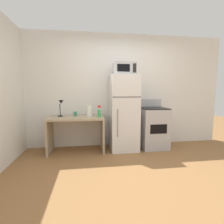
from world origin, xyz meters
TOP-DOWN VIEW (x-y plane):
  - ground_plane at (0.00, 0.00)m, footprint 12.00×12.00m
  - wall_back_white at (0.00, 1.70)m, footprint 5.00×0.10m
  - desk at (-1.01, 1.31)m, footprint 1.16×0.63m
  - desk_lamp at (-1.33, 1.41)m, footprint 0.14×0.12m
  - paper_towel_roll at (-0.73, 1.32)m, footprint 0.11×0.11m
  - spray_bottle at (-0.53, 1.20)m, footprint 0.06×0.06m
  - coffee_mug at (-1.04, 1.45)m, footprint 0.08×0.08m
  - refrigerator at (0.02, 1.32)m, footprint 0.59×0.65m
  - microwave at (0.02, 1.30)m, footprint 0.46×0.35m
  - oven_range at (0.72, 1.33)m, footprint 0.58×0.61m

SIDE VIEW (x-z plane):
  - ground_plane at x=0.00m, z-range 0.00..0.00m
  - oven_range at x=0.72m, z-range -0.08..1.02m
  - desk at x=-1.01m, z-range 0.15..0.90m
  - coffee_mug at x=-1.04m, z-range 0.75..0.84m
  - refrigerator at x=0.02m, z-range 0.00..1.63m
  - spray_bottle at x=-0.53m, z-range 0.72..0.97m
  - paper_towel_roll at x=-0.73m, z-range 0.75..0.99m
  - desk_lamp at x=-1.33m, z-range 0.81..1.17m
  - wall_back_white at x=0.00m, z-range 0.00..2.60m
  - microwave at x=0.02m, z-range 1.63..1.89m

